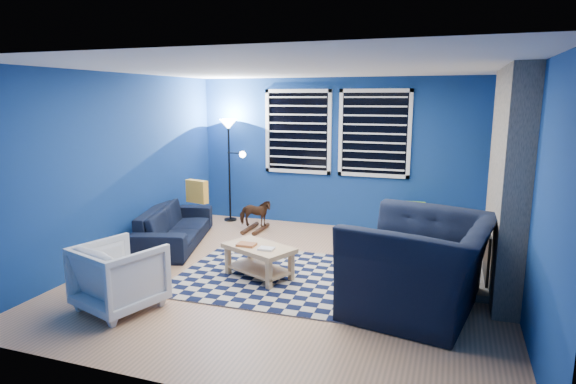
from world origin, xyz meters
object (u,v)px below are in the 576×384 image
object	(u,v)px
rocking_horse	(255,213)
sofa	(175,226)
coffee_table	(259,255)
armchair_big	(420,265)
cabinet	(413,222)
floor_lamp	(230,138)
tv	(504,153)
armchair_bent	(120,276)

from	to	relation	value
rocking_horse	sofa	bearing A→B (deg)	129.27
rocking_horse	coffee_table	size ratio (longest dim) A/B	0.55
armchair_big	sofa	bearing A→B (deg)	-96.57
coffee_table	cabinet	distance (m)	2.87
armchair_big	floor_lamp	distance (m)	4.51
cabinet	floor_lamp	bearing A→B (deg)	161.91
sofa	cabinet	world-z (taller)	cabinet
tv	floor_lamp	xyz separation A→B (m)	(-4.37, 0.23, 0.07)
sofa	armchair_big	bearing A→B (deg)	-124.34
floor_lamp	rocking_horse	bearing A→B (deg)	-35.81
armchair_big	coffee_table	xyz separation A→B (m)	(-1.91, 0.28, -0.19)
sofa	rocking_horse	xyz separation A→B (m)	(0.85, 1.08, 0.02)
tv	armchair_big	size ratio (longest dim) A/B	0.66
armchair_big	floor_lamp	bearing A→B (deg)	-117.12
tv	armchair_big	bearing A→B (deg)	-110.20
floor_lamp	tv	bearing A→B (deg)	-3.06
armchair_big	cabinet	size ratio (longest dim) A/B	2.30
armchair_bent	rocking_horse	size ratio (longest dim) A/B	1.43
armchair_big	rocking_horse	size ratio (longest dim) A/B	2.78
armchair_bent	coffee_table	world-z (taller)	armchair_bent
armchair_big	armchair_bent	xyz separation A→B (m)	(-2.94, -0.99, -0.14)
rocking_horse	coffee_table	distance (m)	2.13
sofa	armchair_big	size ratio (longest dim) A/B	1.28
cabinet	armchair_big	bearing A→B (deg)	-100.73
tv	rocking_horse	world-z (taller)	tv
armchair_big	armchair_bent	bearing A→B (deg)	-60.42
armchair_big	armchair_bent	distance (m)	3.11
rocking_horse	floor_lamp	world-z (taller)	floor_lamp
tv	sofa	distance (m)	4.87
tv	armchair_big	world-z (taller)	tv
cabinet	floor_lamp	xyz separation A→B (m)	(-3.17, 0.07, 1.22)
armchair_bent	cabinet	bearing A→B (deg)	-108.45
rocking_horse	cabinet	bearing A→B (deg)	-93.02
tv	coffee_table	world-z (taller)	tv
tv	sofa	world-z (taller)	tv
sofa	floor_lamp	size ratio (longest dim) A/B	1.07
tv	cabinet	size ratio (longest dim) A/B	1.53
armchair_big	rocking_horse	world-z (taller)	armchair_big
rocking_horse	coffee_table	world-z (taller)	rocking_horse
tv	rocking_horse	distance (m)	3.87
coffee_table	cabinet	bearing A→B (deg)	55.51
cabinet	rocking_horse	bearing A→B (deg)	172.63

